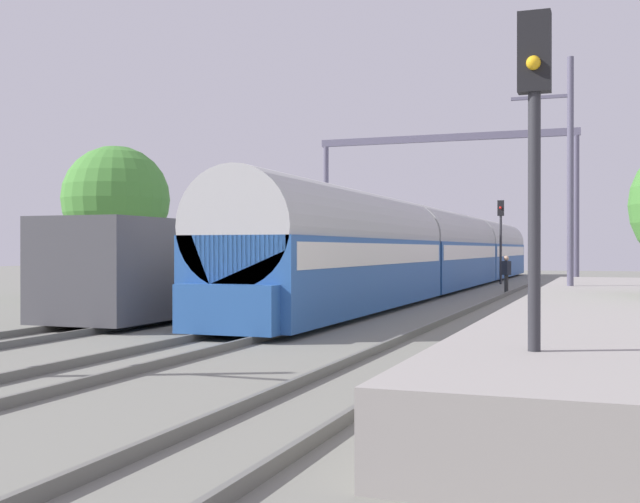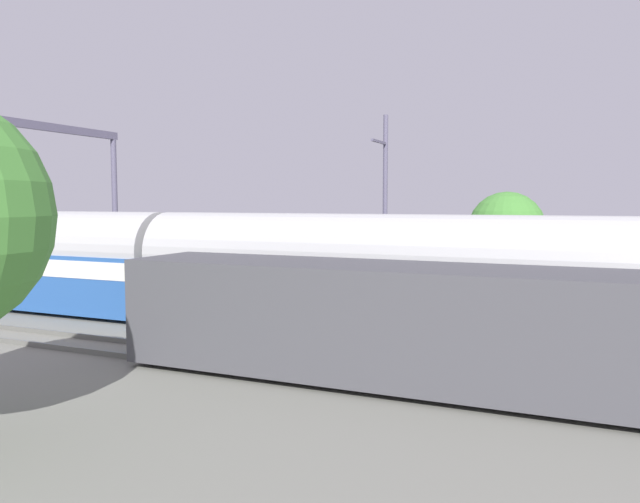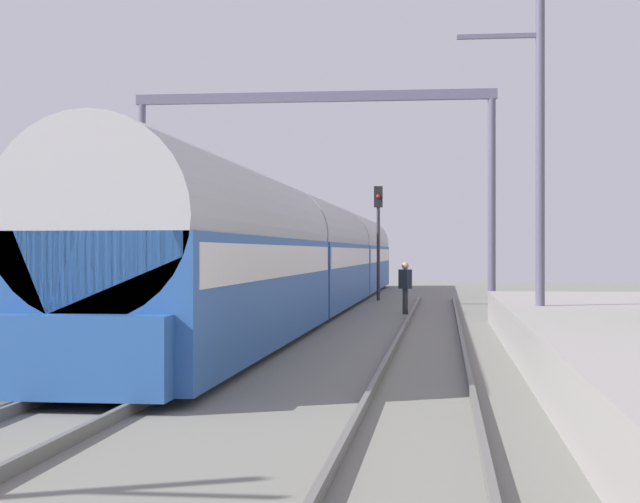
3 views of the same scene
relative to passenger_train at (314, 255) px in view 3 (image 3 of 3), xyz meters
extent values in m
plane|color=slate|center=(0.00, -22.07, -1.97)|extent=(120.00, 120.00, 0.00)
cube|color=#61615A|center=(-0.72, -22.07, -1.89)|extent=(0.08, 60.00, 0.16)
cube|color=#61615A|center=(0.72, -22.07, -1.89)|extent=(0.08, 60.00, 0.16)
cube|color=#61615A|center=(3.66, -22.07, -1.89)|extent=(0.08, 60.00, 0.16)
cube|color=#61615A|center=(5.09, -22.07, -1.89)|extent=(0.08, 60.00, 0.16)
cube|color=#28569E|center=(0.00, -16.31, -0.71)|extent=(2.90, 16.00, 2.20)
cube|color=silver|center=(0.00, -16.31, -0.08)|extent=(2.93, 15.36, 0.64)
cylinder|color=#B3B3B3|center=(0.00, -16.31, 0.59)|extent=(2.84, 16.00, 2.84)
cube|color=#28569E|center=(0.00, 0.04, -0.71)|extent=(2.90, 16.00, 2.20)
cube|color=silver|center=(0.00, 0.04, -0.08)|extent=(2.93, 15.36, 0.64)
cylinder|color=#B3B3B3|center=(0.00, 0.04, 0.59)|extent=(2.84, 16.00, 2.84)
cube|color=#28569E|center=(0.00, 16.39, -0.71)|extent=(2.90, 16.00, 2.20)
cube|color=silver|center=(0.00, 16.39, -0.08)|extent=(2.93, 15.36, 0.64)
cylinder|color=#B3B3B3|center=(0.00, 16.39, 0.59)|extent=(2.84, 16.00, 2.84)
cube|color=#28569E|center=(0.00, -24.56, -1.26)|extent=(2.40, 0.50, 1.10)
cylinder|color=#2F2F2F|center=(3.42, -2.89, -1.55)|extent=(0.25, 0.25, 0.85)
cube|color=#232833|center=(3.42, -2.89, -0.80)|extent=(0.46, 0.45, 0.64)
sphere|color=tan|center=(3.42, -2.89, -0.36)|extent=(0.24, 0.24, 0.24)
cylinder|color=#2D2D33|center=(1.92, 6.77, 0.01)|extent=(0.14, 0.14, 3.97)
cube|color=black|center=(1.92, 6.77, 2.44)|extent=(0.36, 0.20, 0.90)
sphere|color=red|center=(1.92, 6.65, 2.46)|extent=(0.16, 0.16, 0.16)
cylinder|color=#5B566E|center=(-6.38, -0.18, 1.78)|extent=(0.28, 0.28, 7.50)
cylinder|color=#5B566E|center=(6.38, -0.18, 1.78)|extent=(0.28, 0.28, 7.50)
cube|color=#5B566E|center=(0.00, -0.18, 5.71)|extent=(13.15, 0.24, 0.36)
cylinder|color=#5B566E|center=(6.78, -14.47, 2.03)|extent=(0.20, 0.20, 8.00)
cube|color=#5B566E|center=(5.88, -14.47, 4.83)|extent=(1.80, 0.10, 0.10)
camera|label=1|loc=(7.99, -40.36, 0.07)|focal=44.88mm
camera|label=2|loc=(-18.34, -22.37, 2.40)|focal=34.52mm
camera|label=3|loc=(4.69, -37.59, 0.11)|focal=58.59mm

